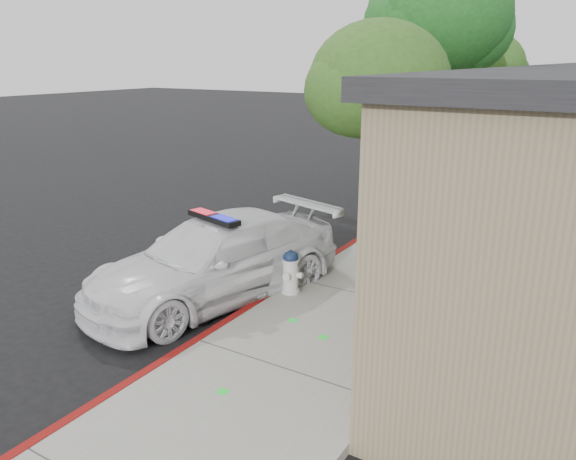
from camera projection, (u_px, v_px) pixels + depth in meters
The scene contains 8 objects.
ground at pixel (194, 347), 8.93m from camera, with size 120.00×120.00×0.00m, color black.
sidewalk at pixel (364, 298), 10.55m from camera, with size 3.20×60.00×0.15m, color gray.
red_curb at pixel (294, 282), 11.32m from camera, with size 0.14×60.00×0.16m, color maroon.
police_car at pixel (215, 259), 10.59m from camera, with size 3.44×5.64×1.65m.
fire_hydrant at pixel (291, 272), 10.52m from camera, with size 0.48×0.42×0.84m.
street_tree_near at pixel (379, 87), 10.88m from camera, with size 2.73×2.80×4.99m.
street_tree_mid at pixel (439, 20), 14.03m from camera, with size 3.59×3.72×6.85m.
street_tree_far at pixel (485, 69), 19.17m from camera, with size 2.84×2.77×5.17m.
Camera 1 is at (5.46, -6.02, 4.40)m, focal length 35.01 mm.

